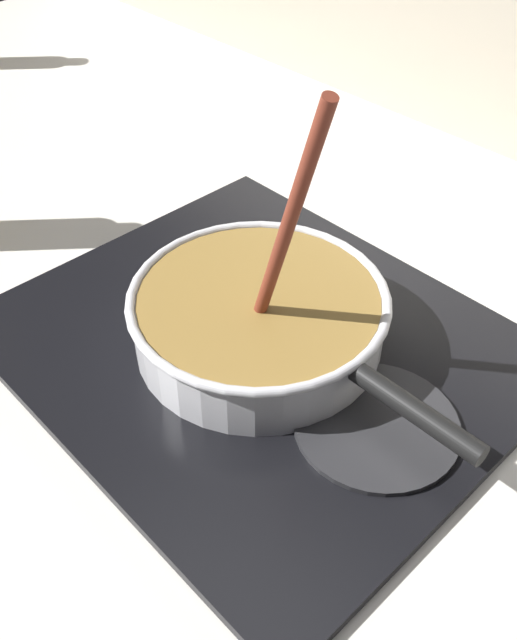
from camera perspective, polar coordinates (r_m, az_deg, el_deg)
ground at (r=0.83m, az=-15.71°, el=-4.42°), size 2.40×1.60×0.04m
hob_plate at (r=0.79m, az=-0.00°, el=-2.07°), size 0.56×0.48×0.01m
burner_ring at (r=0.79m, az=-0.00°, el=-1.54°), size 0.20×0.20×0.01m
spare_burner at (r=0.71m, az=9.66°, el=-8.45°), size 0.17×0.17×0.01m
cooking_pan at (r=0.76m, az=0.09°, el=0.25°), size 0.42×0.29×0.33m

